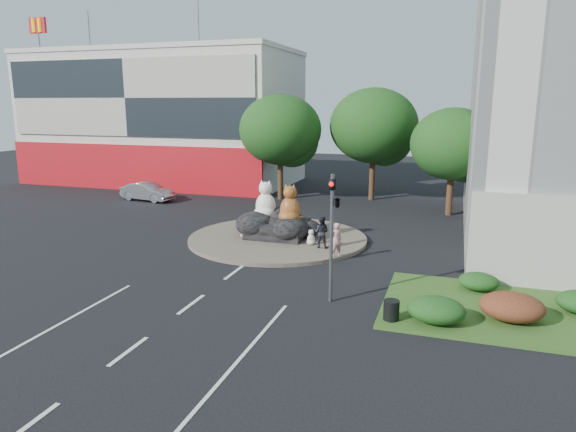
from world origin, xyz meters
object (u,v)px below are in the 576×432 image
Objects in this scene: kitten_calico at (244,231)px; kitten_white at (311,237)px; cat_tabby at (290,203)px; cat_white at (266,199)px; pedestrian_dark at (321,232)px; parked_car at (147,192)px; pedestrian_pink at (336,240)px; litter_bin at (391,310)px.

kitten_calico is 3.92m from kitten_white.
cat_tabby reaches higher than kitten_calico.
cat_white is 2.61× the size of kitten_white.
pedestrian_dark is at bearing -79.00° from kitten_white.
kitten_calico is 0.18× the size of parked_car.
pedestrian_dark is at bearing -29.71° from cat_tabby.
kitten_white is 0.19× the size of parked_car.
parked_car is (-16.66, 9.45, -0.31)m from pedestrian_dark.
cat_white reaches higher than cat_tabby.
cat_white is at bearing 107.37° from kitten_white.
cat_tabby is 1.28× the size of pedestrian_pink.
kitten_white is 0.87m from pedestrian_dark.
litter_bin is (9.18, -8.42, -0.13)m from kitten_calico.
kitten_calico is 12.46m from litter_bin.
pedestrian_pink is (1.74, -1.70, 0.42)m from kitten_white.
litter_bin is (3.52, -6.56, -0.57)m from pedestrian_pink.
kitten_white is (3.92, -0.16, 0.02)m from kitten_calico.
pedestrian_dark is at bearing 120.29° from litter_bin.
pedestrian_pink is 2.39× the size of litter_bin.
kitten_white reaches higher than kitten_calico.
cat_white reaches higher than pedestrian_pink.
kitten_white is 0.50× the size of pedestrian_pink.
pedestrian_dark is (4.58, -0.56, 0.43)m from kitten_calico.
pedestrian_pink is at bearing -92.88° from kitten_white.
pedestrian_pink is 1.70m from pedestrian_dark.
kitten_white is at bearing -25.47° from cat_white.
litter_bin is at bearing -106.04° from kitten_white.
cat_tabby is 11.45m from litter_bin.
parked_car is 6.22× the size of litter_bin.
cat_tabby is at bearing -78.71° from pedestrian_pink.
cat_white is at bearing 162.83° from cat_tabby.
pedestrian_pink is at bearing -37.93° from cat_tabby.
cat_tabby is at bearing -19.26° from cat_white.
litter_bin is (6.72, -9.11, -1.71)m from cat_tabby.
kitten_white is at bearing -29.69° from cat_tabby.
cat_white is 1.32× the size of pedestrian_pink.
pedestrian_pink is at bearing 131.77° from pedestrian_dark.
parked_car reaches higher than kitten_calico.
kitten_white is (3.09, -1.38, -1.59)m from cat_white.
kitten_white reaches higher than litter_bin.
parked_car is (-12.91, 7.68, -1.49)m from cat_white.
kitten_calico is at bearing -163.65° from cat_tabby.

